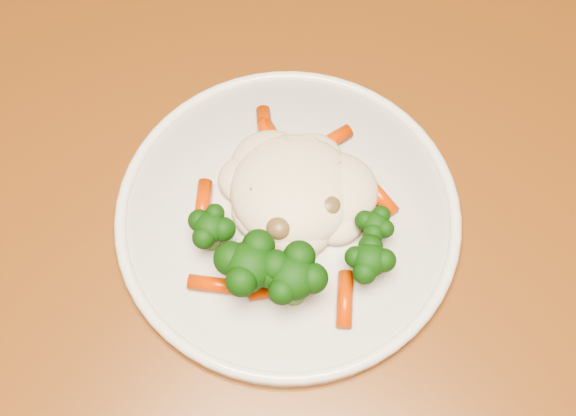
% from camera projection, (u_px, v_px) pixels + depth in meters
% --- Properties ---
extents(dining_table, '(1.17, 0.84, 0.75)m').
position_uv_depth(dining_table, '(196.00, 207.00, 0.73)').
color(dining_table, brown).
rests_on(dining_table, ground).
extents(plate, '(0.28, 0.28, 0.01)m').
position_uv_depth(plate, '(288.00, 215.00, 0.59)').
color(plate, silver).
rests_on(plate, dining_table).
extents(meal, '(0.17, 0.19, 0.05)m').
position_uv_depth(meal, '(290.00, 219.00, 0.56)').
color(meal, beige).
rests_on(meal, plate).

